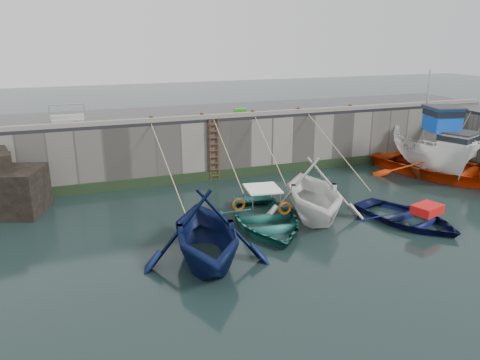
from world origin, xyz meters
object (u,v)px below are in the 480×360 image
object	(u,v)px
boat_near_white	(206,260)
boat_near_blacktrim	(312,216)
boat_far_orange	(443,167)
bollard_c	(253,113)
bollard_a	(151,119)
bollard_d	(298,110)
boat_near_navy	(407,222)
boat_far_white	(432,151)
bollard_b	(202,116)
bollard_e	(350,107)
ladder	(214,150)
boat_near_blue	(265,225)
fish_crate	(240,112)

from	to	relation	value
boat_near_white	boat_near_blacktrim	xyz separation A→B (m)	(5.22, 2.33, 0.00)
boat_far_orange	bollard_c	xyz separation A→B (m)	(-9.31, 3.69, 2.80)
bollard_a	bollard_d	world-z (taller)	same
bollard_c	boat_near_navy	bearing A→B (deg)	-67.76
boat_far_white	bollard_a	bearing A→B (deg)	-178.40
boat_far_orange	bollard_b	world-z (taller)	boat_far_orange
boat_near_white	bollard_e	xyz separation A→B (m)	(10.85, 8.70, 3.30)
boat_near_white	bollard_e	world-z (taller)	bollard_e
ladder	bollard_c	distance (m)	2.81
ladder	bollard_e	distance (m)	8.19
boat_near_navy	bollard_d	xyz separation A→B (m)	(-0.78, 8.27, 3.30)
boat_near_blue	boat_near_navy	bearing A→B (deg)	-9.74
boat_far_orange	bollard_e	distance (m)	5.81
boat_near_white	boat_far_orange	bearing A→B (deg)	27.18
ladder	bollard_a	world-z (taller)	bollard_a
bollard_d	boat_near_white	bearing A→B (deg)	-131.35
boat_near_blacktrim	boat_near_navy	size ratio (longest dim) A/B	1.17
boat_near_blacktrim	boat_far_orange	distance (m)	9.55
bollard_b	boat_near_white	bearing A→B (deg)	-105.15
bollard_b	bollard_e	world-z (taller)	same
bollard_a	bollard_c	bearing A→B (deg)	0.00
boat_far_white	fish_crate	bearing A→B (deg)	173.87
boat_near_white	boat_near_blacktrim	bearing A→B (deg)	32.03
boat_near_white	fish_crate	xyz separation A→B (m)	(4.55, 9.20, 3.32)
boat_far_orange	fish_crate	xyz separation A→B (m)	(-9.82, 4.19, 2.82)
bollard_d	bollard_c	bearing A→B (deg)	180.00
bollard_b	bollard_e	xyz separation A→B (m)	(8.50, 0.00, 0.00)
boat_far_white	bollard_a	size ratio (longest dim) A/B	26.55
fish_crate	bollard_e	size ratio (longest dim) A/B	2.36
boat_near_blacktrim	boat_near_navy	xyz separation A→B (m)	(3.22, -1.91, 0.00)
bollard_c	bollard_d	size ratio (longest dim) A/B	1.00
fish_crate	bollard_c	size ratio (longest dim) A/B	2.36
boat_far_orange	bollard_c	distance (m)	10.40
boat_near_white	boat_near_blue	xyz separation A→B (m)	(3.02, 2.07, 0.00)
bollard_a	bollard_c	world-z (taller)	same
ladder	boat_near_blacktrim	xyz separation A→B (m)	(2.36, -6.03, -1.59)
boat_far_orange	bollard_e	xyz separation A→B (m)	(-3.51, 3.69, 2.80)
boat_near_white	boat_near_navy	xyz separation A→B (m)	(8.44, 0.42, 0.00)
ladder	boat_near_white	world-z (taller)	ladder
bollard_a	bollard_b	distance (m)	2.50
bollard_d	bollard_b	bearing A→B (deg)	180.00
boat_far_white	bollard_e	size ratio (longest dim) A/B	26.55
ladder	boat_near_white	size ratio (longest dim) A/B	0.63
boat_near_navy	boat_far_orange	bearing A→B (deg)	20.26
bollard_d	bollard_e	xyz separation A→B (m)	(3.20, 0.00, 0.00)
boat_near_navy	bollard_a	world-z (taller)	bollard_a
ladder	bollard_b	bearing A→B (deg)	146.14
boat_near_blue	boat_near_navy	world-z (taller)	boat_near_blue
boat_near_white	boat_near_blue	size ratio (longest dim) A/B	0.99
ladder	bollard_b	size ratio (longest dim) A/B	11.43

